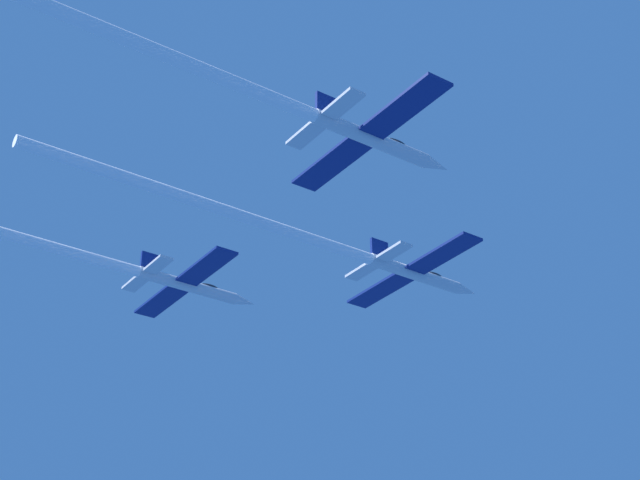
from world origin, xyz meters
TOP-DOWN VIEW (x-y plane):
  - jet_lead at (0.19, -14.11)m, footprint 20.72×55.70m
  - jet_left_wing at (-18.66, -31.34)m, footprint 20.72×51.64m
  - jet_right_wing at (17.45, -32.57)m, footprint 20.72×53.77m

SIDE VIEW (x-z plane):
  - jet_lead at x=0.19m, z-range -2.47..0.96m
  - jet_left_wing at x=-18.66m, z-range -1.65..1.78m
  - jet_right_wing at x=17.45m, z-range -1.36..2.07m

